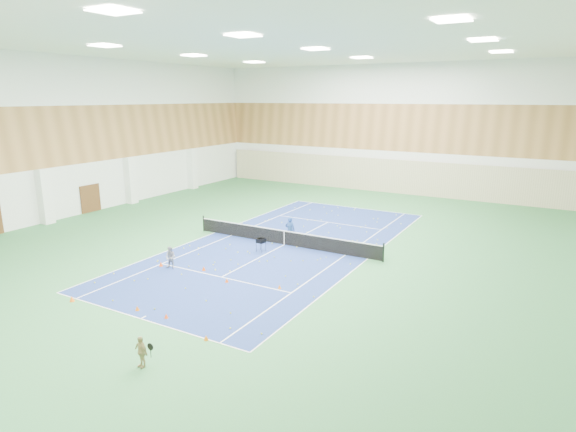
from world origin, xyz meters
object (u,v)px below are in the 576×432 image
Objects in this scene: child_apron at (141,352)px; tennis_net at (284,236)px; coach at (290,230)px; ball_cart at (261,245)px; child_court at (171,258)px.

tennis_net is at bearing 110.56° from child_apron.
tennis_net is at bearing 65.28° from coach.
coach is at bearing 109.87° from child_apron.
child_apron reaches higher than ball_cart.
coach reaches higher than tennis_net.
tennis_net is 14.74m from child_apron.
coach is 15.32m from child_apron.
child_apron is 1.38× the size of ball_cart.
child_apron is (2.72, -15.08, -0.27)m from coach.
tennis_net is 1.91m from ball_cart.
child_apron is (5.97, -7.81, -0.04)m from child_court.
ball_cart is (2.63, 4.84, -0.20)m from child_court.
child_court is at bearing -115.45° from tennis_net.
coach is 1.38× the size of child_court.
coach reaches higher than child_court.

